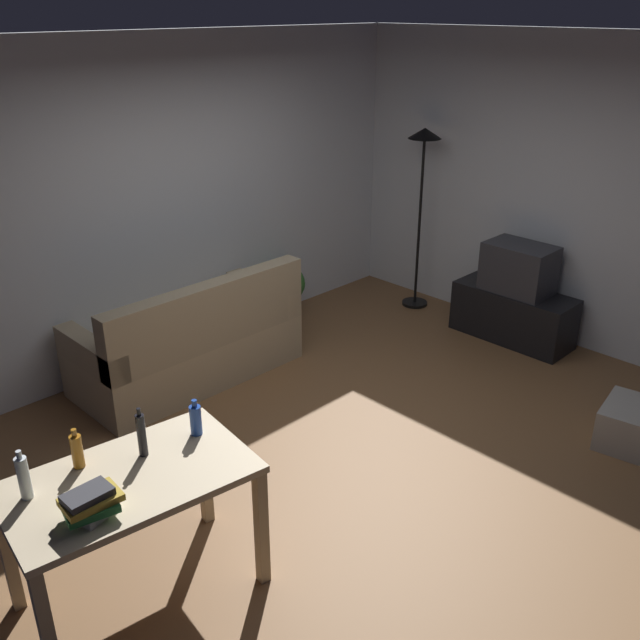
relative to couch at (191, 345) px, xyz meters
name	(u,v)px	position (x,y,z in m)	size (l,w,h in m)	color
ground_plane	(359,439)	(0.32, -1.59, -0.32)	(5.20, 4.40, 0.02)	brown
wall_rear	(171,201)	(0.32, 0.61, 1.04)	(5.20, 0.10, 2.70)	silver
wall_right	(560,193)	(2.92, -1.59, 1.04)	(0.10, 4.40, 2.70)	silver
couch	(191,345)	(0.00, 0.00, 0.00)	(1.84, 0.84, 0.92)	tan
tv_stand	(513,315)	(2.57, -1.47, -0.07)	(0.44, 1.10, 0.48)	black
tv	(519,268)	(2.57, -1.47, 0.39)	(0.41, 0.60, 0.44)	#2D2D33
torchiere_lamp	(423,170)	(2.57, -0.33, 1.11)	(0.32, 0.32, 1.81)	black
desk	(131,494)	(-1.58, -1.76, 0.34)	(1.28, 0.85, 0.76)	#C6B28E
potted_plant	(287,289)	(1.35, 0.31, 0.02)	(0.36, 0.36, 0.57)	brown
storage_box	(627,424)	(1.64, -2.97, -0.16)	(0.48, 0.34, 0.30)	#A8A399
bottle_clear	(24,477)	(-2.00, -1.56, 0.57)	(0.06, 0.06, 0.26)	silver
bottle_amber	(77,451)	(-1.71, -1.51, 0.55)	(0.06, 0.06, 0.22)	#9E6019
bottle_dark	(142,434)	(-1.42, -1.65, 0.58)	(0.05, 0.05, 0.28)	black
bottle_blue	(196,419)	(-1.12, -1.69, 0.54)	(0.06, 0.06, 0.21)	#2347A3
book_stack	(91,503)	(-1.85, -1.90, 0.53)	(0.28, 0.22, 0.14)	beige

